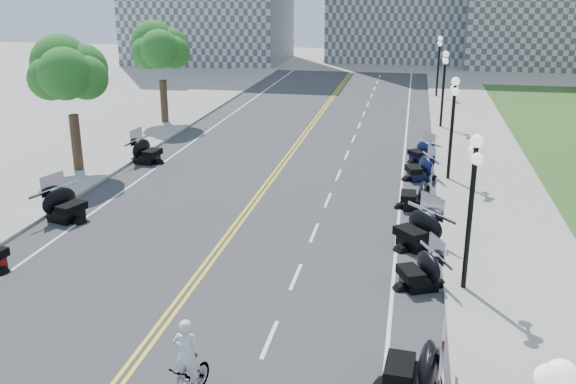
# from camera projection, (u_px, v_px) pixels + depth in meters

# --- Properties ---
(ground) EXTENTS (160.00, 160.00, 0.00)m
(ground) POSITION_uv_depth(u_px,v_px,m) (160.00, 328.00, 18.20)
(ground) COLOR gray
(road) EXTENTS (16.00, 90.00, 0.01)m
(road) POSITION_uv_depth(u_px,v_px,m) (248.00, 210.00, 27.52)
(road) COLOR #333335
(road) RESTS_ON ground
(centerline_yellow_a) EXTENTS (0.12, 90.00, 0.00)m
(centerline_yellow_a) POSITION_uv_depth(u_px,v_px,m) (245.00, 210.00, 27.54)
(centerline_yellow_a) COLOR yellow
(centerline_yellow_a) RESTS_ON road
(centerline_yellow_b) EXTENTS (0.12, 90.00, 0.00)m
(centerline_yellow_b) POSITION_uv_depth(u_px,v_px,m) (250.00, 210.00, 27.49)
(centerline_yellow_b) COLOR yellow
(centerline_yellow_b) RESTS_ON road
(edge_line_north) EXTENTS (0.12, 90.00, 0.00)m
(edge_line_north) POSITION_uv_depth(u_px,v_px,m) (399.00, 220.00, 26.35)
(edge_line_north) COLOR white
(edge_line_north) RESTS_ON road
(edge_line_south) EXTENTS (0.12, 90.00, 0.00)m
(edge_line_south) POSITION_uv_depth(u_px,v_px,m) (109.00, 201.00, 28.68)
(edge_line_south) COLOR white
(edge_line_south) RESTS_ON road
(lane_dash_6) EXTENTS (0.12, 2.00, 0.00)m
(lane_dash_6) POSITION_uv_depth(u_px,v_px,m) (270.00, 339.00, 17.61)
(lane_dash_6) COLOR white
(lane_dash_6) RESTS_ON road
(lane_dash_7) EXTENTS (0.12, 2.00, 0.00)m
(lane_dash_7) POSITION_uv_depth(u_px,v_px,m) (296.00, 277.00, 21.34)
(lane_dash_7) COLOR white
(lane_dash_7) RESTS_ON road
(lane_dash_8) EXTENTS (0.12, 2.00, 0.00)m
(lane_dash_8) POSITION_uv_depth(u_px,v_px,m) (314.00, 233.00, 25.07)
(lane_dash_8) COLOR white
(lane_dash_8) RESTS_ON road
(lane_dash_9) EXTENTS (0.12, 2.00, 0.00)m
(lane_dash_9) POSITION_uv_depth(u_px,v_px,m) (328.00, 200.00, 28.80)
(lane_dash_9) COLOR white
(lane_dash_9) RESTS_ON road
(lane_dash_10) EXTENTS (0.12, 2.00, 0.00)m
(lane_dash_10) POSITION_uv_depth(u_px,v_px,m) (338.00, 175.00, 32.53)
(lane_dash_10) COLOR white
(lane_dash_10) RESTS_ON road
(lane_dash_11) EXTENTS (0.12, 2.00, 0.00)m
(lane_dash_11) POSITION_uv_depth(u_px,v_px,m) (347.00, 155.00, 36.25)
(lane_dash_11) COLOR white
(lane_dash_11) RESTS_ON road
(lane_dash_12) EXTENTS (0.12, 2.00, 0.00)m
(lane_dash_12) POSITION_uv_depth(u_px,v_px,m) (354.00, 139.00, 39.98)
(lane_dash_12) COLOR white
(lane_dash_12) RESTS_ON road
(lane_dash_13) EXTENTS (0.12, 2.00, 0.00)m
(lane_dash_13) POSITION_uv_depth(u_px,v_px,m) (359.00, 125.00, 43.71)
(lane_dash_13) COLOR white
(lane_dash_13) RESTS_ON road
(lane_dash_14) EXTENTS (0.12, 2.00, 0.00)m
(lane_dash_14) POSITION_uv_depth(u_px,v_px,m) (364.00, 114.00, 47.44)
(lane_dash_14) COLOR white
(lane_dash_14) RESTS_ON road
(lane_dash_15) EXTENTS (0.12, 2.00, 0.00)m
(lane_dash_15) POSITION_uv_depth(u_px,v_px,m) (368.00, 104.00, 51.17)
(lane_dash_15) COLOR white
(lane_dash_15) RESTS_ON road
(lane_dash_16) EXTENTS (0.12, 2.00, 0.00)m
(lane_dash_16) POSITION_uv_depth(u_px,v_px,m) (372.00, 96.00, 54.89)
(lane_dash_16) COLOR white
(lane_dash_16) RESTS_ON road
(lane_dash_17) EXTENTS (0.12, 2.00, 0.00)m
(lane_dash_17) POSITION_uv_depth(u_px,v_px,m) (375.00, 88.00, 58.62)
(lane_dash_17) COLOR white
(lane_dash_17) RESTS_ON road
(lane_dash_18) EXTENTS (0.12, 2.00, 0.00)m
(lane_dash_18) POSITION_uv_depth(u_px,v_px,m) (377.00, 82.00, 62.35)
(lane_dash_18) COLOR white
(lane_dash_18) RESTS_ON road
(lane_dash_19) EXTENTS (0.12, 2.00, 0.00)m
(lane_dash_19) POSITION_uv_depth(u_px,v_px,m) (380.00, 76.00, 66.08)
(lane_dash_19) COLOR white
(lane_dash_19) RESTS_ON road
(sidewalk_north) EXTENTS (5.00, 90.00, 0.15)m
(sidewalk_north) POSITION_uv_depth(u_px,v_px,m) (502.00, 226.00, 25.58)
(sidewalk_north) COLOR #9E9991
(sidewalk_north) RESTS_ON ground
(sidewalk_south) EXTENTS (5.00, 90.00, 0.15)m
(sidewalk_south) POSITION_uv_depth(u_px,v_px,m) (26.00, 194.00, 29.41)
(sidewalk_south) COLOR #9E9991
(sidewalk_south) RESTS_ON ground
(street_lamp_2) EXTENTS (0.50, 1.20, 4.90)m
(street_lamp_2) POSITION_uv_depth(u_px,v_px,m) (470.00, 214.00, 19.55)
(street_lamp_2) COLOR black
(street_lamp_2) RESTS_ON sidewalk_north
(street_lamp_3) EXTENTS (0.50, 1.20, 4.90)m
(street_lamp_3) POSITION_uv_depth(u_px,v_px,m) (452.00, 129.00, 30.73)
(street_lamp_3) COLOR black
(street_lamp_3) RESTS_ON sidewalk_north
(street_lamp_4) EXTENTS (0.50, 1.20, 4.90)m
(street_lamp_4) POSITION_uv_depth(u_px,v_px,m) (443.00, 90.00, 41.92)
(street_lamp_4) COLOR black
(street_lamp_4) RESTS_ON sidewalk_north
(street_lamp_5) EXTENTS (0.50, 1.20, 4.90)m
(street_lamp_5) POSITION_uv_depth(u_px,v_px,m) (438.00, 67.00, 53.10)
(street_lamp_5) COLOR black
(street_lamp_5) RESTS_ON sidewalk_north
(tree_3) EXTENTS (4.80, 4.80, 9.20)m
(tree_3) POSITION_uv_depth(u_px,v_px,m) (70.00, 80.00, 31.58)
(tree_3) COLOR #235619
(tree_3) RESTS_ON sidewalk_south
(tree_4) EXTENTS (4.80, 4.80, 9.20)m
(tree_4) POSITION_uv_depth(u_px,v_px,m) (161.00, 54.00, 42.76)
(tree_4) COLOR #235619
(tree_4) RESTS_ON sidewalk_south
(motorcycle_n_5) EXTENTS (2.28, 2.28, 1.49)m
(motorcycle_n_5) POSITION_uv_depth(u_px,v_px,m) (414.00, 365.00, 15.15)
(motorcycle_n_5) COLOR black
(motorcycle_n_5) RESTS_ON road
(motorcycle_n_6) EXTENTS (2.56, 2.56, 1.35)m
(motorcycle_n_6) POSITION_uv_depth(u_px,v_px,m) (420.00, 268.00, 20.39)
(motorcycle_n_6) COLOR black
(motorcycle_n_6) RESTS_ON road
(motorcycle_n_7) EXTENTS (3.14, 3.14, 1.56)m
(motorcycle_n_7) POSITION_uv_depth(u_px,v_px,m) (418.00, 227.00, 23.49)
(motorcycle_n_7) COLOR black
(motorcycle_n_7) RESTS_ON road
(motorcycle_n_8) EXTENTS (2.05, 2.05, 1.42)m
(motorcycle_n_8) POSITION_uv_depth(u_px,v_px,m) (416.00, 193.00, 27.48)
(motorcycle_n_8) COLOR black
(motorcycle_n_8) RESTS_ON road
(motorcycle_n_9) EXTENTS (2.51, 2.51, 1.39)m
(motorcycle_n_9) POSITION_uv_depth(u_px,v_px,m) (420.00, 166.00, 31.51)
(motorcycle_n_9) COLOR black
(motorcycle_n_9) RESTS_ON road
(motorcycle_n_10) EXTENTS (2.51, 2.51, 1.26)m
(motorcycle_n_10) POSITION_uv_depth(u_px,v_px,m) (421.00, 150.00, 34.77)
(motorcycle_n_10) COLOR black
(motorcycle_n_10) RESTS_ON road
(motorcycle_s_7) EXTENTS (2.74, 2.74, 1.52)m
(motorcycle_s_7) POSITION_uv_depth(u_px,v_px,m) (65.00, 203.00, 26.18)
(motorcycle_s_7) COLOR black
(motorcycle_s_7) RESTS_ON road
(motorcycle_s_9) EXTENTS (2.37, 2.37, 1.48)m
(motorcycle_s_9) POSITION_uv_depth(u_px,v_px,m) (147.00, 149.00, 34.52)
(motorcycle_s_9) COLOR black
(motorcycle_s_9) RESTS_ON road
(bicycle) EXTENTS (0.94, 1.83, 1.06)m
(bicycle) POSITION_uv_depth(u_px,v_px,m) (188.00, 381.00, 14.90)
(bicycle) COLOR #A51414
(bicycle) RESTS_ON road
(cyclist_rider) EXTENTS (0.65, 0.43, 1.79)m
(cyclist_rider) POSITION_uv_depth(u_px,v_px,m) (185.00, 327.00, 14.45)
(cyclist_rider) COLOR white
(cyclist_rider) RESTS_ON bicycle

